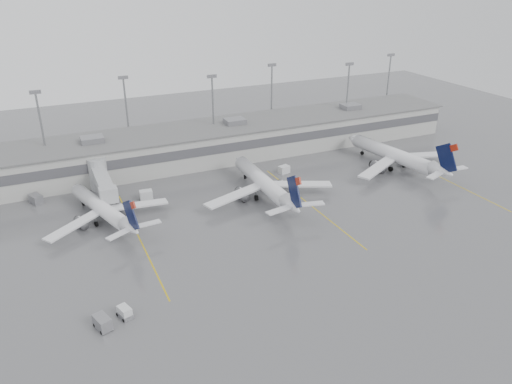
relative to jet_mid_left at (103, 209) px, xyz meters
name	(u,v)px	position (x,y,z in m)	size (l,w,h in m)	color
ground	(288,287)	(22.13, -33.31, -2.81)	(260.00, 260.00, 0.00)	#525254
terminal	(179,147)	(22.13, 24.67, 1.36)	(152.00, 17.00, 9.45)	#A6A7A1
light_masts	(170,110)	(22.13, 30.44, 9.22)	(142.40, 8.00, 20.60)	gray
jet_bridge_right	(101,179)	(1.63, 12.41, 1.06)	(4.00, 17.20, 7.00)	gray
stand_markings	(230,220)	(22.13, -9.31, -2.80)	(105.25, 40.00, 0.01)	#C5A40B
jet_mid_left	(103,209)	(0.00, 0.00, 0.00)	(23.82, 27.11, 9.04)	silver
jet_mid_right	(265,183)	(32.73, -2.59, 0.43)	(28.77, 32.24, 10.43)	silver
jet_far_right	(397,156)	(68.55, -0.85, 0.54)	(29.36, 33.14, 10.76)	silver
baggage_tug	(125,313)	(-2.00, -30.12, -2.18)	(2.26, 2.85, 1.61)	silver
baggage_cart	(102,322)	(-5.20, -31.32, -1.85)	(2.46, 3.24, 1.84)	slate
gse_uld_b	(146,195)	(9.68, 7.15, -1.88)	(2.62, 1.74, 1.85)	silver
gse_uld_c	(284,170)	(42.64, 7.81, -1.92)	(2.50, 1.67, 1.77)	silver
gse_loader	(36,199)	(-11.53, 14.40, -1.86)	(1.89, 3.02, 1.89)	slate
cone_b	(110,203)	(2.22, 7.61, -2.44)	(0.47, 0.47, 0.74)	orange
cone_c	(281,189)	(37.42, -0.80, -2.46)	(0.44, 0.44, 0.70)	orange
cone_d	(419,157)	(78.50, 2.30, -2.51)	(0.38, 0.38, 0.60)	orange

